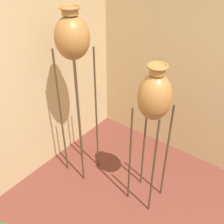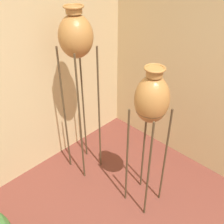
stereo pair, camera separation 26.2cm
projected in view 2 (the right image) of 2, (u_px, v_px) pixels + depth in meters
vase_stand_tall at (76, 40)px, 2.49m from camera, size 0.33×0.33×1.96m
vase_stand_medium at (152, 101)px, 2.25m from camera, size 0.31×0.31×1.60m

